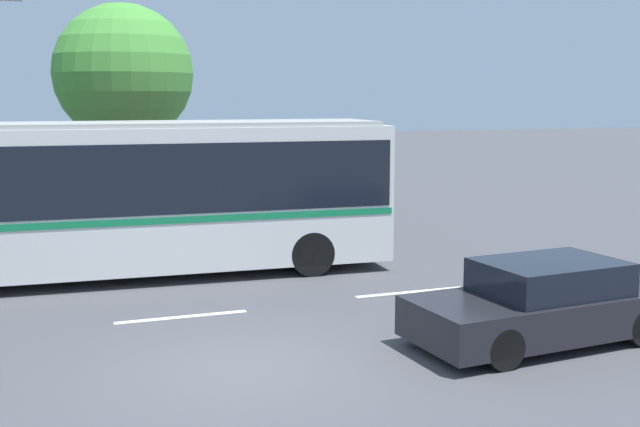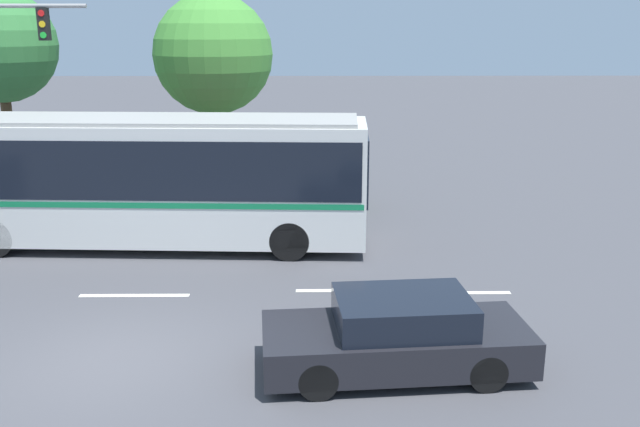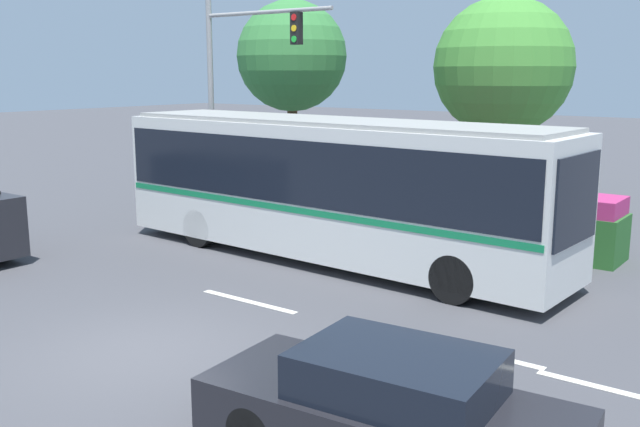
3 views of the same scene
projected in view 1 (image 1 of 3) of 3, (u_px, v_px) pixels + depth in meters
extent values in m
plane|color=#444449|center=(241.00, 368.00, 11.55)|extent=(140.00, 140.00, 0.00)
cube|color=silver|center=(120.00, 197.00, 17.11)|extent=(12.01, 3.07, 3.07)
cube|color=black|center=(119.00, 175.00, 17.03)|extent=(11.77, 3.10, 1.47)
cube|color=#147A47|center=(121.00, 214.00, 17.16)|extent=(11.89, 3.09, 0.14)
cube|color=black|center=(375.00, 173.00, 18.78)|extent=(0.16, 2.13, 1.72)
cube|color=#959592|center=(117.00, 125.00, 16.87)|extent=(11.52, 2.85, 0.10)
cylinder|color=black|center=(287.00, 237.00, 19.51)|extent=(1.01, 0.35, 1.00)
cylinder|color=black|center=(312.00, 254.00, 17.43)|extent=(1.01, 0.35, 1.00)
cube|color=black|center=(543.00, 313.00, 12.70)|extent=(4.62, 2.18, 0.64)
cube|color=black|center=(550.00, 277.00, 12.66)|extent=(2.37, 1.78, 0.53)
cylinder|color=black|center=(503.00, 349.00, 11.44)|extent=(0.65, 0.27, 0.64)
cylinder|color=black|center=(443.00, 320.00, 12.88)|extent=(0.65, 0.27, 0.64)
cylinder|color=black|center=(572.00, 303.00, 14.00)|extent=(0.65, 0.27, 0.64)
cube|color=#286028|center=(192.00, 221.00, 21.45)|extent=(7.39, 1.41, 1.15)
cube|color=#B22D6B|center=(191.00, 193.00, 21.34)|extent=(7.25, 1.34, 0.43)
cylinder|color=brown|center=(127.00, 173.00, 24.86)|extent=(0.36, 0.36, 3.12)
sphere|color=#479338|center=(124.00, 73.00, 24.39)|extent=(4.33, 4.33, 4.33)
cube|color=silver|center=(513.00, 285.00, 16.62)|extent=(2.40, 0.16, 0.01)
cube|color=silver|center=(410.00, 292.00, 15.99)|extent=(2.40, 0.16, 0.01)
cube|color=silver|center=(182.00, 317.00, 14.19)|extent=(2.40, 0.16, 0.01)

